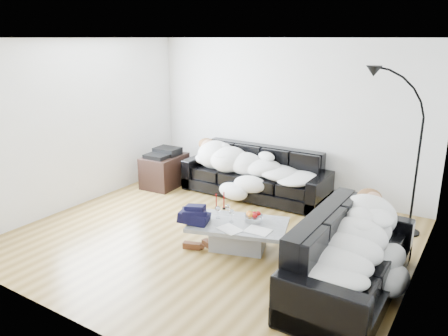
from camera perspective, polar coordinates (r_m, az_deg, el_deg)
The scene contains 24 objects.
ground at distance 6.03m, azimuth -1.55°, elevation -8.92°, with size 5.00×5.00×0.00m, color brown.
wall_back at distance 7.52m, azimuth 8.03°, elevation 6.54°, with size 5.00×0.02×2.60m, color silver.
wall_left at distance 7.26m, azimuth -18.33°, elevation 5.49°, with size 0.02×4.50×2.60m, color silver.
wall_right at distance 4.72m, azimuth 24.42°, elevation -0.90°, with size 0.02×4.50×2.60m, color silver.
ceiling at distance 5.43m, azimuth -1.77°, elevation 16.63°, with size 5.00×5.00×0.00m, color white.
sofa_back at distance 7.40m, azimuth 4.05°, elevation -0.62°, with size 2.49×0.86×0.81m, color black.
sofa_right at distance 4.85m, azimuth 16.34°, elevation -10.85°, with size 2.07×0.89×0.84m, color black.
sleeper_back at distance 7.30m, azimuth 3.90°, elevation 0.96°, with size 2.11×0.73×0.42m, color silver, non-canonical shape.
sleeper_right at distance 4.75m, azimuth 16.55°, elevation -8.52°, with size 1.77×0.75×0.43m, color silver, non-canonical shape.
teal_cushion at distance 5.31m, azimuth 17.97°, elevation -4.97°, with size 0.36×0.30×0.20m, color #0E6563.
coffee_table at distance 5.63m, azimuth 1.85°, elevation -8.83°, with size 1.22×0.71×0.36m, color #939699.
fruit_bowl at distance 5.59m, azimuth 3.92°, elevation -6.30°, with size 0.23×0.23×0.14m, color white.
wine_glass_a at distance 5.76m, azimuth 0.48°, elevation -5.48°, with size 0.06×0.06×0.15m, color white.
wine_glass_b at distance 5.67m, azimuth -0.80°, elevation -5.80°, with size 0.07×0.07×0.16m, color white.
wine_glass_c at distance 5.56m, azimuth 1.01°, elevation -6.23°, with size 0.07×0.07×0.17m, color white.
candle_left at distance 5.95m, azimuth -1.02°, elevation -4.42°, with size 0.04×0.04×0.21m, color maroon.
candle_right at distance 5.93m, azimuth -0.01°, elevation -4.30°, with size 0.05×0.05×0.25m, color maroon.
newspaper_a at distance 5.35m, azimuth 4.47°, elevation -8.13°, with size 0.30×0.23×0.01m, color silver.
newspaper_b at distance 5.37m, azimuth 0.78°, elevation -7.96°, with size 0.30×0.21×0.01m, color silver.
navy_jacket at distance 5.55m, azimuth -3.83°, elevation -5.27°, with size 0.39×0.33×0.20m, color black, non-canonical shape.
shoes at distance 5.71m, azimuth -3.11°, elevation -9.97°, with size 0.40×0.29×0.09m, color #472311, non-canonical shape.
av_cabinet at distance 7.99m, azimuth -7.76°, elevation -0.36°, with size 0.56×0.82×0.56m, color black.
stereo at distance 7.90m, azimuth -7.86°, elevation 2.05°, with size 0.44×0.34×0.13m, color black.
floor_lamp at distance 6.32m, azimuth 23.95°, elevation 0.44°, with size 0.72×0.29×1.98m, color black, non-canonical shape.
Camera 1 is at (3.04, -4.50, 2.61)m, focal length 35.00 mm.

